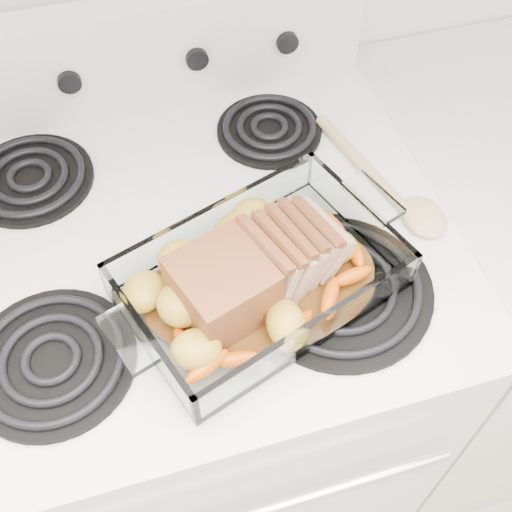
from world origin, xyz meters
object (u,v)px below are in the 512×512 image
object	(u,v)px
counter_right	(493,297)
pork_roast	(244,271)
electric_range	(198,372)
baking_dish	(260,281)

from	to	relation	value
counter_right	pork_roast	distance (m)	0.81
electric_range	pork_roast	bearing A→B (deg)	-64.02
baking_dish	pork_roast	distance (m)	0.04
counter_right	baking_dish	distance (m)	0.77
baking_dish	pork_roast	size ratio (longest dim) A/B	1.51
electric_range	pork_roast	world-z (taller)	electric_range
electric_range	pork_roast	distance (m)	0.53
electric_range	counter_right	world-z (taller)	electric_range
counter_right	baking_dish	world-z (taller)	baking_dish
counter_right	baking_dish	xyz separation A→B (m)	(-0.58, -0.13, 0.50)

